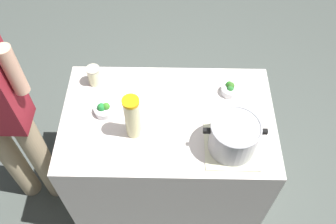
# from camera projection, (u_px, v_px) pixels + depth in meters

# --- Properties ---
(ground_plane) EXTENTS (8.00, 8.00, 0.00)m
(ground_plane) POSITION_uv_depth(u_px,v_px,m) (168.00, 184.00, 2.91)
(ground_plane) COLOR #49504B
(counter_slab) EXTENTS (1.27, 0.79, 0.91)m
(counter_slab) POSITION_uv_depth(u_px,v_px,m) (168.00, 155.00, 2.54)
(counter_slab) COLOR beige
(counter_slab) RESTS_ON ground_plane
(dish_cloth) EXTENTS (0.30, 0.31, 0.01)m
(dish_cloth) POSITION_uv_depth(u_px,v_px,m) (231.00, 146.00, 2.05)
(dish_cloth) COLOR beige
(dish_cloth) RESTS_ON counter_slab
(cooking_pot) EXTENTS (0.34, 0.27, 0.20)m
(cooking_pot) POSITION_uv_depth(u_px,v_px,m) (234.00, 136.00, 1.96)
(cooking_pot) COLOR #B7B7BC
(cooking_pot) RESTS_ON dish_cloth
(lemonade_pitcher) EXTENTS (0.09, 0.09, 0.30)m
(lemonade_pitcher) POSITION_uv_depth(u_px,v_px,m) (133.00, 117.00, 1.99)
(lemonade_pitcher) COLOR beige
(lemonade_pitcher) RESTS_ON counter_slab
(mason_jar) EXTENTS (0.09, 0.09, 0.13)m
(mason_jar) POSITION_uv_depth(u_px,v_px,m) (94.00, 75.00, 2.28)
(mason_jar) COLOR beige
(mason_jar) RESTS_ON counter_slab
(broccoli_bowl_front) EXTENTS (0.11, 0.11, 0.08)m
(broccoli_bowl_front) POSITION_uv_depth(u_px,v_px,m) (230.00, 89.00, 2.26)
(broccoli_bowl_front) COLOR silver
(broccoli_bowl_front) RESTS_ON counter_slab
(broccoli_bowl_center) EXTENTS (0.12, 0.12, 0.08)m
(broccoli_bowl_center) POSITION_uv_depth(u_px,v_px,m) (104.00, 109.00, 2.17)
(broccoli_bowl_center) COLOR silver
(broccoli_bowl_center) RESTS_ON counter_slab
(person_cook) EXTENTS (0.50, 0.20, 1.71)m
(person_cook) POSITION_uv_depth(u_px,v_px,m) (1.00, 118.00, 2.12)
(person_cook) COLOR tan
(person_cook) RESTS_ON ground_plane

